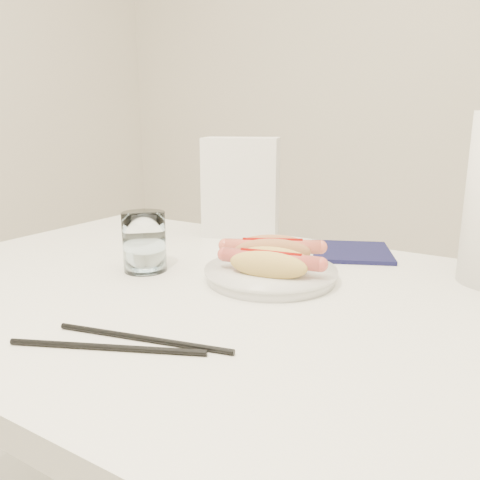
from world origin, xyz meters
The scene contains 9 objects.
table centered at (0.00, 0.00, 0.69)m, with size 1.20×0.80×0.75m.
plate centered at (0.05, 0.09, 0.76)m, with size 0.22×0.22×0.02m, color silver.
hotdog_left centered at (0.03, 0.13, 0.79)m, with size 0.17×0.12×0.05m.
hotdog_right centered at (0.07, 0.06, 0.79)m, with size 0.17×0.09×0.05m.
water_glass centered at (-0.17, 0.02, 0.80)m, with size 0.08×0.08×0.11m, color white.
chopstick_near centered at (0.03, -0.21, 0.75)m, with size 0.01×0.01×0.24m, color black.
chopstick_far centered at (0.01, -0.25, 0.75)m, with size 0.01×0.01×0.25m, color black.
napkin_box centered at (-0.17, 0.35, 0.87)m, with size 0.17×0.10×0.23m, color white.
navy_napkin centered at (0.12, 0.32, 0.75)m, with size 0.16×0.16×0.01m, color #111237.
Camera 1 is at (0.43, -0.63, 1.02)m, focal length 36.33 mm.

